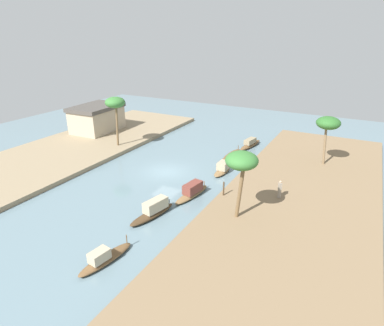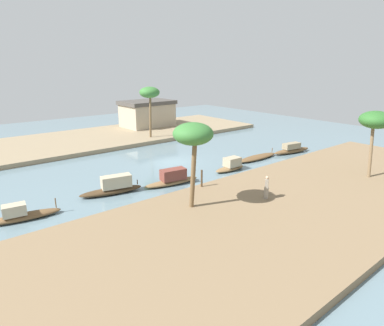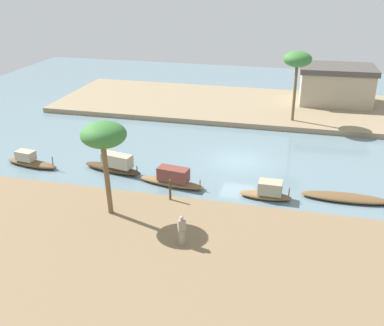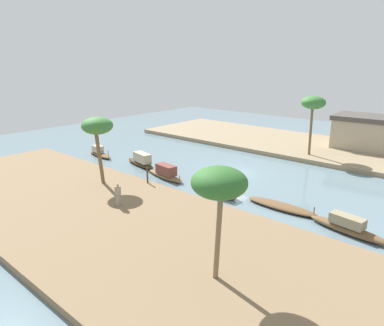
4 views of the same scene
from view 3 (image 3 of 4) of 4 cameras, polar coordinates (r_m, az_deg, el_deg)
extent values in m
plane|color=slate|center=(34.39, 5.77, 0.24)|extent=(68.62, 68.62, 0.00)
cube|color=#846B4C|center=(22.32, 0.26, -12.88)|extent=(40.86, 12.92, 0.47)
cube|color=#937F60|center=(47.34, 8.34, 6.90)|extent=(40.86, 12.92, 0.47)
ellipsoid|color=#47331E|center=(32.91, -9.73, -0.65)|extent=(4.69, 1.93, 0.46)
cube|color=tan|center=(32.42, -9.20, 0.32)|extent=(2.28, 1.27, 0.90)
cylinder|color=#47331E|center=(31.71, -6.79, -0.69)|extent=(0.07, 0.07, 0.36)
ellipsoid|color=brown|center=(35.24, -19.08, -0.05)|extent=(4.33, 1.56, 0.41)
cube|color=tan|center=(35.33, -19.78, 0.88)|extent=(1.41, 0.97, 0.68)
cylinder|color=brown|center=(33.91, -16.77, 0.25)|extent=(0.07, 0.07, 0.65)
ellipsoid|color=brown|center=(30.46, -2.57, -2.41)|extent=(4.71, 1.65, 0.40)
cube|color=brown|center=(30.13, -2.31, -1.38)|extent=(2.11, 1.20, 0.86)
cylinder|color=brown|center=(29.59, 1.00, -2.43)|extent=(0.07, 0.07, 0.40)
ellipsoid|color=brown|center=(29.17, 9.00, -3.96)|extent=(3.24, 1.11, 0.37)
cube|color=tan|center=(28.89, 9.60, -2.98)|extent=(1.46, 1.02, 0.80)
cylinder|color=brown|center=(28.90, 11.85, -3.49)|extent=(0.07, 0.07, 0.57)
ellipsoid|color=brown|center=(30.07, 18.30, -4.05)|extent=(5.31, 1.27, 0.38)
cylinder|color=gray|center=(23.42, -1.27, -9.12)|extent=(0.43, 0.43, 0.78)
cube|color=gray|center=(23.05, -1.29, -7.66)|extent=(0.43, 0.39, 0.61)
sphere|color=tan|center=(22.84, -1.29, -6.77)|extent=(0.21, 0.21, 0.21)
cylinder|color=#4C3823|center=(27.47, -2.71, -3.31)|extent=(0.14, 0.14, 1.29)
cylinder|color=brown|center=(25.67, -10.39, -2.03)|extent=(0.29, 0.62, 4.26)
ellipsoid|color=#387533|center=(24.68, -10.82, 3.46)|extent=(2.43, 2.43, 1.34)
cylinder|color=brown|center=(41.98, 12.49, 8.36)|extent=(0.26, 0.53, 5.01)
ellipsoid|color=#387533|center=(41.34, 12.85, 12.36)|extent=(2.44, 2.44, 1.34)
cube|color=tan|center=(49.10, 17.24, 8.91)|extent=(7.07, 5.05, 3.18)
cube|color=#4C4742|center=(48.71, 17.50, 11.01)|extent=(7.50, 5.35, 0.52)
camera|label=1|loc=(34.07, -54.83, 14.82)|focal=30.54mm
camera|label=2|loc=(23.25, -58.71, 1.29)|focal=30.73mm
camera|label=4|loc=(14.55, 76.94, -8.76)|focal=32.73mm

